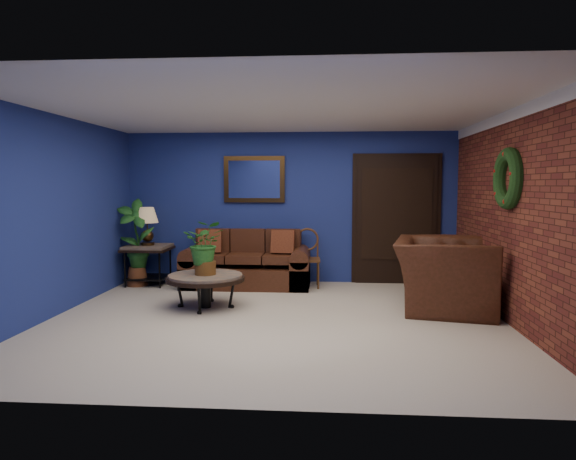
# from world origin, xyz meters

# --- Properties ---
(floor) EXTENTS (5.50, 5.50, 0.00)m
(floor) POSITION_xyz_m (0.00, 0.00, 0.00)
(floor) COLOR beige
(floor) RESTS_ON ground
(wall_back) EXTENTS (5.50, 0.04, 2.50)m
(wall_back) POSITION_xyz_m (0.00, 2.50, 1.25)
(wall_back) COLOR navy
(wall_back) RESTS_ON ground
(wall_left) EXTENTS (0.04, 5.00, 2.50)m
(wall_left) POSITION_xyz_m (-2.75, 0.00, 1.25)
(wall_left) COLOR navy
(wall_left) RESTS_ON ground
(wall_right_brick) EXTENTS (0.04, 5.00, 2.50)m
(wall_right_brick) POSITION_xyz_m (2.75, 0.00, 1.25)
(wall_right_brick) COLOR maroon
(wall_right_brick) RESTS_ON ground
(ceiling) EXTENTS (5.50, 5.00, 0.02)m
(ceiling) POSITION_xyz_m (0.00, 0.00, 2.50)
(ceiling) COLOR silver
(ceiling) RESTS_ON wall_back
(crown_molding) EXTENTS (0.03, 5.00, 0.14)m
(crown_molding) POSITION_xyz_m (2.72, 0.00, 2.43)
(crown_molding) COLOR white
(crown_molding) RESTS_ON wall_right_brick
(wall_mirror) EXTENTS (1.02, 0.06, 0.77)m
(wall_mirror) POSITION_xyz_m (-0.60, 2.46, 1.72)
(wall_mirror) COLOR #482F15
(wall_mirror) RESTS_ON wall_back
(closet_door) EXTENTS (1.44, 0.06, 2.18)m
(closet_door) POSITION_xyz_m (1.75, 2.47, 1.05)
(closet_door) COLOR black
(closet_door) RESTS_ON wall_back
(wreath) EXTENTS (0.16, 0.72, 0.72)m
(wreath) POSITION_xyz_m (2.69, 0.05, 1.70)
(wreath) COLOR black
(wreath) RESTS_ON wall_right_brick
(sofa) EXTENTS (2.02, 0.87, 0.91)m
(sofa) POSITION_xyz_m (-0.67, 2.08, 0.30)
(sofa) COLOR #4A2115
(sofa) RESTS_ON ground
(coffee_table) EXTENTS (1.04, 1.04, 0.44)m
(coffee_table) POSITION_xyz_m (-0.99, 0.55, 0.39)
(coffee_table) COLOR #504C46
(coffee_table) RESTS_ON ground
(end_table) EXTENTS (0.71, 0.71, 0.65)m
(end_table) POSITION_xyz_m (-2.30, 2.05, 0.50)
(end_table) COLOR #504C46
(end_table) RESTS_ON ground
(table_lamp) EXTENTS (0.36, 0.36, 0.60)m
(table_lamp) POSITION_xyz_m (-2.30, 2.05, 1.04)
(table_lamp) COLOR #482F15
(table_lamp) RESTS_ON end_table
(side_chair) EXTENTS (0.42, 0.42, 0.93)m
(side_chair) POSITION_xyz_m (0.30, 2.12, 0.53)
(side_chair) COLOR #552F18
(side_chair) RESTS_ON ground
(armchair) EXTENTS (1.51, 1.65, 0.92)m
(armchair) POSITION_xyz_m (2.15, 0.70, 0.46)
(armchair) COLOR #4A2115
(armchair) RESTS_ON ground
(coffee_plant) EXTENTS (0.56, 0.49, 0.72)m
(coffee_plant) POSITION_xyz_m (-0.99, 0.55, 0.84)
(coffee_plant) COLOR #5C3417
(coffee_plant) RESTS_ON coffee_table
(floor_plant) EXTENTS (0.46, 0.40, 0.87)m
(floor_plant) POSITION_xyz_m (2.35, 1.61, 0.46)
(floor_plant) COLOR #5C3417
(floor_plant) RESTS_ON ground
(tall_plant) EXTENTS (0.69, 0.54, 1.41)m
(tall_plant) POSITION_xyz_m (-2.45, 1.95, 0.76)
(tall_plant) COLOR brown
(tall_plant) RESTS_ON ground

